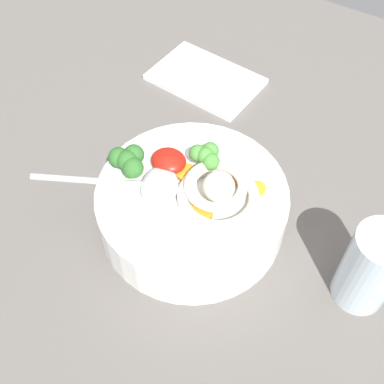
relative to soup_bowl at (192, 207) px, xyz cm
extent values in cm
cube|color=#5B5651|center=(3.31, -1.87, -5.33)|extent=(107.76, 107.76, 4.26)
cylinder|color=white|center=(0.00, 0.00, -0.10)|extent=(22.85, 22.85, 6.20)
cylinder|color=gold|center=(0.00, 0.00, 0.14)|extent=(20.11, 20.11, 5.71)
torus|color=silver|center=(-3.09, -0.71, 3.65)|extent=(9.49, 9.49, 1.31)
torus|color=silver|center=(-2.48, -1.11, 4.70)|extent=(10.16, 10.16, 1.18)
sphere|color=silver|center=(-3.09, -0.71, 5.35)|extent=(3.68, 3.68, 3.68)
ellipsoid|color=#B7B7BC|center=(3.56, 1.81, 3.80)|extent=(6.64, 7.34, 1.60)
cylinder|color=#B7B7BC|center=(10.25, 5.21, 3.80)|extent=(13.73, 7.52, 0.80)
ellipsoid|color=#B2190F|center=(4.49, -1.71, 3.98)|extent=(4.37, 3.93, 1.97)
cylinder|color=#7A9E60|center=(7.73, 1.79, 3.68)|extent=(1.28, 1.28, 1.37)
sphere|color=#2D6628|center=(7.73, 1.79, 5.62)|extent=(2.51, 2.51, 2.51)
sphere|color=#2D6628|center=(8.98, 1.79, 5.39)|extent=(2.51, 2.51, 2.51)
sphere|color=#2D6628|center=(6.59, 2.25, 5.50)|extent=(2.51, 2.51, 2.51)
sphere|color=#2D6628|center=(7.73, 0.54, 5.44)|extent=(2.51, 2.51, 2.51)
cylinder|color=#7A9E60|center=(0.60, -3.96, 3.58)|extent=(1.09, 1.09, 1.17)
sphere|color=#478938|center=(0.60, -3.96, 5.24)|extent=(2.14, 2.14, 2.14)
sphere|color=#478938|center=(1.67, -3.96, 5.04)|extent=(2.14, 2.14, 2.14)
sphere|color=#478938|center=(-0.38, -3.57, 5.14)|extent=(2.14, 2.14, 2.14)
sphere|color=#478938|center=(0.60, -5.03, 5.08)|extent=(2.14, 2.14, 2.14)
cylinder|color=orange|center=(-2.47, 2.06, 3.34)|extent=(2.81, 2.81, 0.68)
cylinder|color=orange|center=(-6.27, -4.31, 3.26)|extent=(2.04, 2.04, 0.52)
cylinder|color=orange|center=(-2.70, -4.18, 3.24)|extent=(2.85, 2.85, 0.49)
cylinder|color=orange|center=(2.04, -1.41, 3.29)|extent=(2.53, 2.53, 0.57)
cylinder|color=silver|center=(-21.16, -2.30, 2.36)|extent=(6.03, 6.03, 11.14)
cube|color=white|center=(12.51, -24.02, -2.81)|extent=(17.47, 12.23, 0.80)
camera|label=1|loc=(-18.41, 29.39, 48.74)|focal=46.03mm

